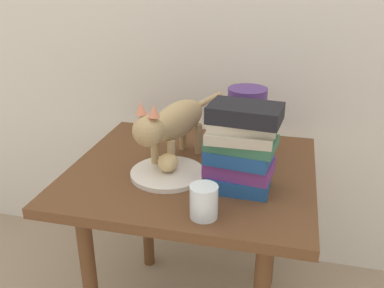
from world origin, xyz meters
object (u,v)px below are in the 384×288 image
object	(u,v)px
book_stack	(241,147)
green_vase	(246,123)
cat	(173,123)
candle_jar	(204,203)
plate	(168,173)
side_table	(192,192)
bread_roll	(168,162)

from	to	relation	value
book_stack	green_vase	size ratio (longest dim) A/B	1.08
cat	candle_jar	distance (m)	0.33
plate	book_stack	bearing A→B (deg)	-6.50
side_table	bread_roll	bearing A→B (deg)	-136.01
cat	book_stack	size ratio (longest dim) A/B	1.89
side_table	cat	world-z (taller)	cat
bread_roll	green_vase	distance (m)	0.28
plate	green_vase	distance (m)	0.30
candle_jar	cat	bearing A→B (deg)	119.63
green_vase	bread_roll	bearing A→B (deg)	-138.61
side_table	cat	distance (m)	0.23
cat	candle_jar	xyz separation A→B (m)	(0.16, -0.28, -0.09)
plate	green_vase	xyz separation A→B (m)	(0.20, 0.19, 0.11)
bread_roll	book_stack	size ratio (longest dim) A/B	0.33
candle_jar	side_table	bearing A→B (deg)	109.86
side_table	bread_roll	size ratio (longest dim) A/B	9.19
cat	candle_jar	world-z (taller)	cat
cat	book_stack	world-z (taller)	book_stack
side_table	candle_jar	bearing A→B (deg)	-70.14
bread_roll	book_stack	distance (m)	0.23
green_vase	candle_jar	xyz separation A→B (m)	(-0.05, -0.38, -0.08)
bread_roll	side_table	bearing A→B (deg)	43.99
plate	book_stack	size ratio (longest dim) A/B	0.89
green_vase	cat	bearing A→B (deg)	-155.09
side_table	book_stack	distance (m)	0.28
book_stack	candle_jar	bearing A→B (deg)	-111.57
plate	candle_jar	bearing A→B (deg)	-51.60
cat	book_stack	distance (m)	0.25
cat	bread_roll	bearing A→B (deg)	-84.52
plate	green_vase	world-z (taller)	green_vase
side_table	book_stack	size ratio (longest dim) A/B	3.00
side_table	plate	distance (m)	0.13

